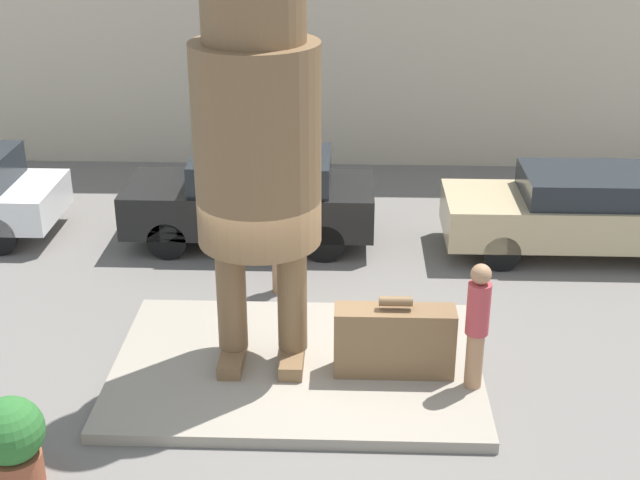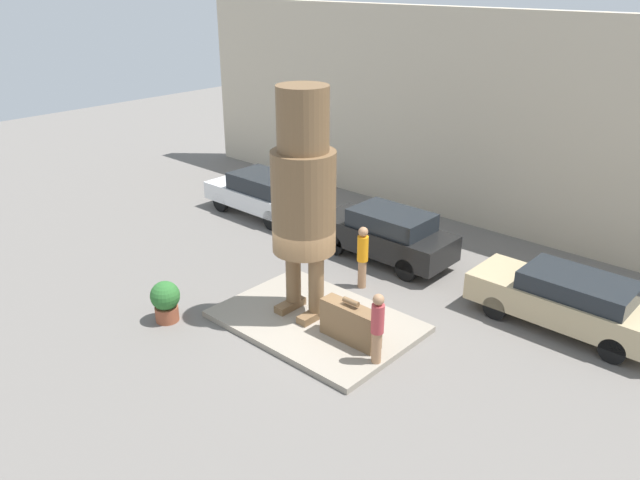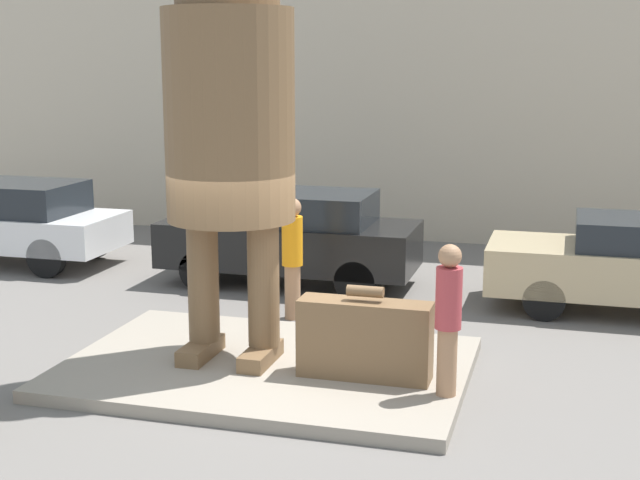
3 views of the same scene
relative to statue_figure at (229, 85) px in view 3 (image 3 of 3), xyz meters
The scene contains 9 objects.
ground_plane 3.59m from the statue_figure, ahead, with size 60.00×60.00×0.00m, color slate.
pedestal 3.51m from the statue_figure, ahead, with size 4.94×3.45×0.16m.
building_backdrop 8.96m from the statue_figure, 87.05° to the left, with size 28.00×0.60×7.27m.
statue_figure is the anchor object (origin of this frame).
giant_suitcase 3.42m from the statue_figure, ahead, with size 1.57×0.44×1.12m.
tourist 3.74m from the statue_figure, 11.53° to the right, with size 0.29×0.29×1.73m.
parked_car_white 8.15m from the statue_figure, 145.09° to the left, with size 4.45×1.81×1.58m.
parked_car_black 5.10m from the statue_figure, 97.72° to the left, with size 4.39×1.73×1.64m.
worker_hivis 3.45m from the statue_figure, 88.97° to the left, with size 0.31×0.31×1.85m.
Camera 3 is at (3.51, -9.99, 3.87)m, focal length 50.00 mm.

